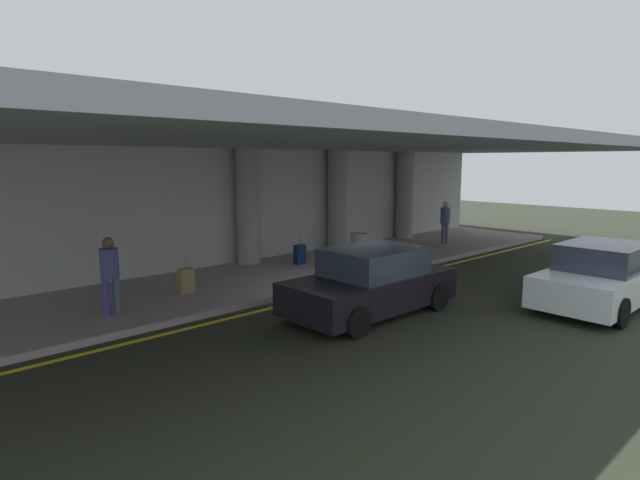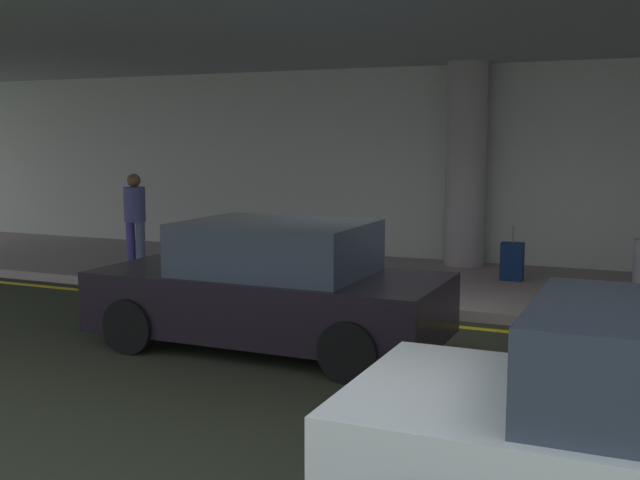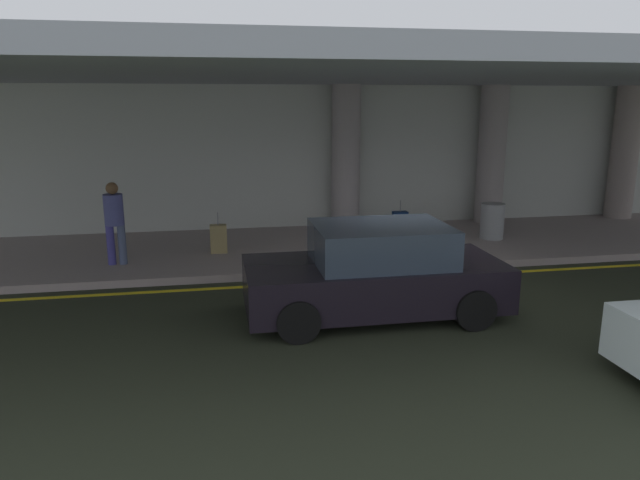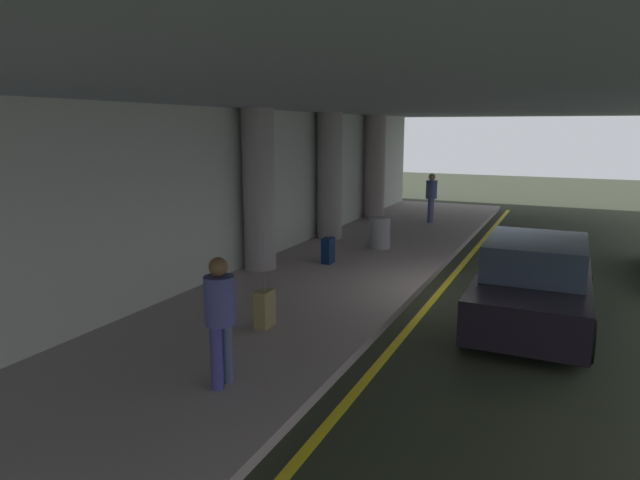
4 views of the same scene
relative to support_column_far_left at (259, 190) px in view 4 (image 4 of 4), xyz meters
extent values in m
plane|color=#272C1F|center=(0.00, -4.79, -1.97)|extent=(60.00, 60.00, 0.00)
cube|color=gray|center=(0.00, -1.69, -1.90)|extent=(26.00, 4.20, 0.15)
cube|color=yellow|center=(0.00, -4.14, -1.97)|extent=(26.00, 0.14, 0.01)
cylinder|color=gray|center=(0.00, 0.00, 0.00)|extent=(0.73, 0.73, 3.65)
cylinder|color=gray|center=(4.00, 0.00, 0.00)|extent=(0.73, 0.73, 3.65)
cylinder|color=gray|center=(8.00, 0.00, 0.00)|extent=(0.73, 0.73, 3.65)
cube|color=#8E94A0|center=(0.00, -2.19, 1.97)|extent=(28.00, 13.20, 0.30)
cube|color=#B1B5AF|center=(0.00, 0.56, -0.07)|extent=(26.00, 0.30, 3.80)
cube|color=black|center=(-0.90, -6.01, -1.42)|extent=(4.10, 1.80, 0.70)
cube|color=#2D3847|center=(-0.80, -6.01, -0.77)|extent=(2.10, 1.60, 0.60)
cylinder|color=black|center=(0.45, -5.16, -1.65)|extent=(0.64, 0.22, 0.64)
cylinder|color=black|center=(0.45, -6.86, -1.65)|extent=(0.64, 0.22, 0.64)
cylinder|color=black|center=(-2.25, -5.16, -1.65)|extent=(0.64, 0.22, 0.64)
cylinder|color=black|center=(-2.25, -6.86, -1.65)|extent=(0.64, 0.22, 0.64)
cylinder|color=#3B3787|center=(-5.46, -2.62, -1.42)|extent=(0.16, 0.16, 0.82)
cylinder|color=#475375|center=(-5.24, -2.62, -1.42)|extent=(0.16, 0.16, 0.82)
cylinder|color=#434683|center=(-5.35, -2.62, -0.69)|extent=(0.38, 0.38, 0.62)
sphere|color=brown|center=(-5.35, -2.62, -0.26)|extent=(0.24, 0.24, 0.24)
cylinder|color=#484C80|center=(7.81, -2.09, -1.42)|extent=(0.16, 0.16, 0.82)
cylinder|color=#4E4D7B|center=(8.03, -2.09, -1.42)|extent=(0.16, 0.16, 0.82)
cylinder|color=#444E88|center=(7.92, -2.09, -0.69)|extent=(0.38, 0.38, 0.62)
sphere|color=tan|center=(7.92, -2.09, -0.26)|extent=(0.24, 0.24, 0.24)
cube|color=olive|center=(-3.30, -2.05, -1.51)|extent=(0.36, 0.22, 0.62)
cylinder|color=slate|center=(-3.30, -2.05, -1.06)|extent=(0.02, 0.02, 0.28)
cube|color=#0C2048|center=(1.09, -1.24, -1.51)|extent=(0.36, 0.22, 0.62)
cylinder|color=slate|center=(1.09, -1.24, -1.06)|extent=(0.02, 0.02, 0.28)
cylinder|color=gray|center=(3.22, -1.84, -1.40)|extent=(0.56, 0.56, 0.85)
camera|label=1|loc=(-9.15, -13.30, 1.43)|focal=28.36mm
camera|label=2|loc=(3.25, -14.00, 0.49)|focal=43.80mm
camera|label=3|loc=(-3.35, -14.66, 1.43)|focal=32.80mm
camera|label=4|loc=(-10.78, -6.49, 1.43)|focal=30.95mm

